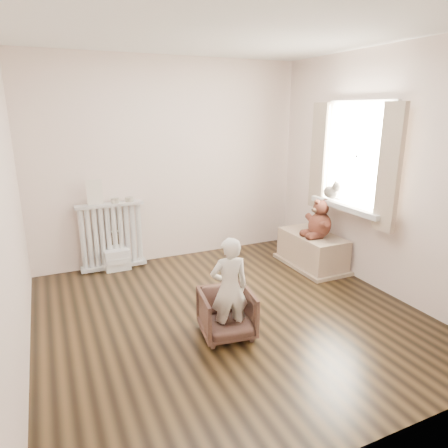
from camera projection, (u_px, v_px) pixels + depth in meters
name	position (u px, v px, depth m)	size (l,w,h in m)	color
floor	(229.00, 314.00, 3.97)	(3.60, 3.60, 0.01)	black
ceiling	(230.00, 28.00, 3.25)	(3.60, 3.60, 0.01)	white
back_wall	(171.00, 162.00, 5.18)	(3.60, 0.02, 2.60)	white
front_wall	(379.00, 245.00, 2.04)	(3.60, 0.02, 2.60)	white
left_wall	(5.00, 205.00, 2.89)	(0.02, 3.60, 2.60)	white
right_wall	(379.00, 173.00, 4.32)	(0.02, 3.60, 2.60)	white
window	(358.00, 156.00, 4.53)	(0.03, 0.90, 1.10)	white
window_sill	(348.00, 206.00, 4.65)	(0.22, 1.10, 0.06)	silver
curtain_left	(389.00, 169.00, 4.00)	(0.06, 0.26, 1.30)	#C2AF93
curtain_right	(319.00, 157.00, 5.00)	(0.06, 0.26, 1.30)	#C2AF93
radiator	(112.00, 239.00, 5.00)	(0.81, 0.15, 0.85)	silver
paper_doll	(95.00, 192.00, 4.77)	(0.18, 0.02, 0.30)	beige
tin_a	(115.00, 201.00, 4.89)	(0.09, 0.09, 0.06)	#A59E8C
tin_b	(129.00, 199.00, 4.96)	(0.10, 0.10, 0.06)	#A59E8C
toy_vanity	(116.00, 248.00, 5.02)	(0.31, 0.22, 0.49)	silver
armchair	(227.00, 314.00, 3.55)	(0.46, 0.47, 0.43)	#51352B
child	(229.00, 288.00, 3.43)	(0.34, 0.22, 0.92)	silver
toy_bench	(312.00, 251.00, 5.15)	(0.48, 0.91, 0.43)	#C3AE8F
teddy_bear	(320.00, 218.00, 4.92)	(0.39, 0.30, 0.47)	#3E1B13
plush_cat	(332.00, 191.00, 4.87)	(0.17, 0.28, 0.24)	slate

